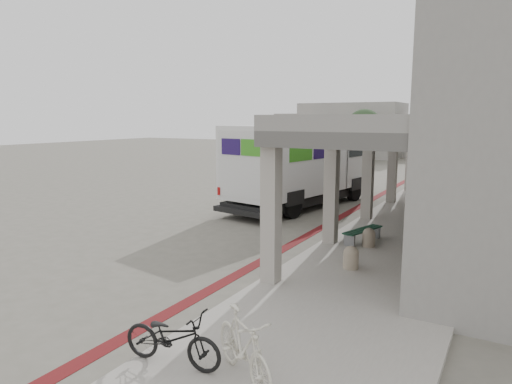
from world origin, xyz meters
The scene contains 13 objects.
ground centered at (0.00, 0.00, 0.00)m, with size 120.00×120.00×0.00m, color #605D52.
bike_lane_stripe centered at (1.00, 2.00, 0.01)m, with size 0.35×40.00×0.01m, color #5F1315.
sidewalk centered at (4.00, 0.00, 0.06)m, with size 4.40×28.00×0.12m, color gray.
distant_backdrop centered at (-2.84, 35.89, 2.70)m, with size 28.00×10.00×6.50m.
tree_left centered at (-5.00, 28.00, 3.18)m, with size 3.20×3.20×4.80m.
tree_mid centered at (2.00, 30.00, 3.18)m, with size 3.20×3.20×4.80m.
fedex_truck centered at (-1.38, 5.97, 1.95)m, with size 4.06×8.91×3.66m.
bench centered at (2.98, 1.02, 0.41)m, with size 0.84×1.76×0.41m.
bollard_near centered at (3.46, -1.65, 0.42)m, with size 0.39×0.39×0.59m.
bollard_far centered at (3.29, 0.59, 0.41)m, with size 0.38×0.38×0.57m.
utility_cabinet centered at (4.69, 1.98, 0.61)m, with size 0.44×0.59×0.98m, color slate.
bicycle_black centered at (2.50, -7.57, 0.57)m, with size 0.60×1.72×0.90m, color black.
bicycle_cream centered at (3.70, -7.40, 0.65)m, with size 0.50×1.78×1.07m, color beige.
Camera 1 is at (6.91, -12.71, 3.94)m, focal length 32.00 mm.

